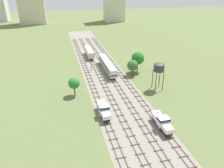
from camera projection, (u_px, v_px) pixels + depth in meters
ground_plane at (104, 74)px, 84.50m from camera, size 480.00×480.00×0.00m
ballast_bed at (104, 74)px, 84.50m from camera, size 16.94×176.00×0.01m
track_far_left at (88, 74)px, 83.84m from camera, size 2.40×126.00×0.29m
track_left at (98, 73)px, 84.82m from camera, size 2.40×126.00×0.29m
track_centre_left at (108, 72)px, 85.80m from camera, size 2.40×126.00×0.29m
track_centre at (118, 71)px, 86.78m from camera, size 2.40×126.00×0.29m
shunter_loco_centre_nearest at (162, 121)px, 51.70m from camera, size 2.74×8.46×3.10m
shunter_loco_far_left_near at (104, 109)px, 56.74m from camera, size 2.74×8.46×3.10m
passenger_coach_centre_left_mid at (107, 65)px, 86.45m from camera, size 2.96×22.00×3.80m
freight_boxcar_left_midfar at (89, 52)px, 103.35m from camera, size 2.87×14.00×3.60m
water_tower at (159, 67)px, 68.79m from camera, size 3.74×3.74×9.62m
signal_post_nearest at (91, 63)px, 86.46m from camera, size 0.28×0.47×5.06m
signal_post_near at (91, 63)px, 85.43m from camera, size 0.28×0.47×5.84m
lineside_tree_0 at (133, 65)px, 81.10m from camera, size 4.35×4.35×6.43m
lineside_tree_1 at (74, 83)px, 66.08m from camera, size 3.68×3.68×6.24m
lineside_tree_2 at (138, 58)px, 84.03m from camera, size 5.16×5.16×8.42m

